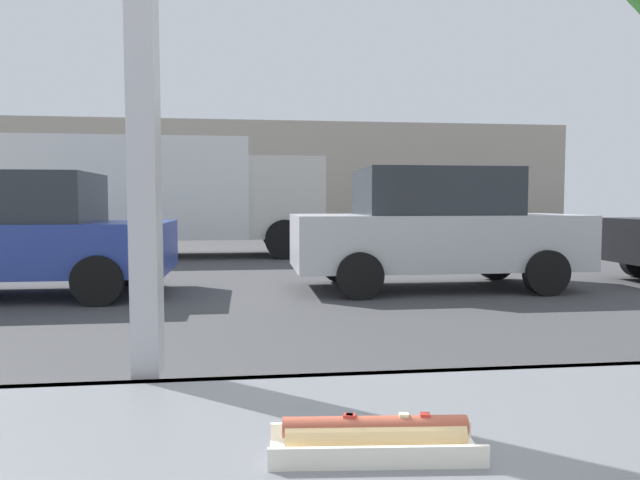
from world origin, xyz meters
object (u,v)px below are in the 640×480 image
(hotdog_tray_near, at_px, (375,437))
(parked_car_blue, at_px, (16,234))
(parked_car_silver, at_px, (435,228))
(box_truck, at_px, (166,192))

(hotdog_tray_near, height_order, parked_car_blue, parked_car_blue)
(parked_car_blue, distance_m, parked_car_silver, 5.97)
(parked_car_silver, xyz_separation_m, box_truck, (-4.71, 5.81, 0.63))
(hotdog_tray_near, relative_size, parked_car_silver, 0.06)
(hotdog_tray_near, distance_m, parked_car_blue, 8.46)
(parked_car_blue, relative_size, box_truck, 0.57)
(parked_car_silver, relative_size, box_truck, 0.60)
(hotdog_tray_near, relative_size, box_truck, 0.04)
(parked_car_silver, distance_m, box_truck, 7.50)
(box_truck, bearing_deg, parked_car_silver, -50.95)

